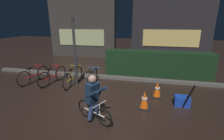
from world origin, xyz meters
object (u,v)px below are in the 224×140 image
Objects in this scene: parked_bike_left_mid at (53,76)px; parked_bike_leftmost at (34,75)px; traffic_cone_near at (144,100)px; parked_bike_center_left at (73,77)px; closed_umbrella at (188,97)px; traffic_cone_far at (157,89)px; cyclist at (94,98)px; street_post at (75,53)px; blue_crate at (182,101)px; parked_bike_center_right at (93,79)px.

parked_bike_leftmost is at bearing 106.11° from parked_bike_left_mid.
parked_bike_leftmost is at bearing 166.14° from traffic_cone_near.
parked_bike_center_left is at bearing -72.97° from parked_bike_leftmost.
traffic_cone_far is at bearing -170.57° from closed_umbrella.
closed_umbrella is (0.81, -0.71, 0.14)m from traffic_cone_far.
closed_umbrella is (4.95, -1.04, 0.08)m from parked_bike_left_mid.
traffic_cone_near is at bearing 61.66° from cyclist.
parked_bike_center_left reaches higher than traffic_cone_far.
cyclist is (1.48, -2.21, -0.69)m from street_post.
traffic_cone_near is 1.59m from cyclist.
cyclist reaches higher than parked_bike_center_left.
blue_crate is 0.35× the size of cyclist.
parked_bike_leftmost is at bearing 85.75° from parked_bike_center_right.
closed_umbrella is (5.78, -0.98, 0.08)m from parked_bike_leftmost.
street_post is 4.13m from blue_crate.
parked_bike_center_right is at bearing 149.43° from traffic_cone_near.
parked_bike_center_right is 1.28× the size of cyclist.
traffic_cone_far is (2.41, -0.32, -0.07)m from parked_bike_center_right.
parked_bike_left_mid is 1.25× the size of cyclist.
parked_bike_left_mid is at bearing 162.26° from traffic_cone_near.
street_post is at bearing 154.58° from traffic_cone_near.
blue_crate is (3.13, -0.79, -0.19)m from parked_bike_center_right.
parked_bike_center_right is 1.88× the size of closed_umbrella.
cyclist is at bearing -141.53° from parked_bike_center_left.
parked_bike_leftmost is 1.21× the size of cyclist.
parked_bike_leftmost is at bearing 174.19° from cyclist.
blue_crate is (3.96, -0.83, -0.19)m from parked_bike_center_left.
street_post is at bearing -70.86° from parked_bike_leftmost.
parked_bike_center_right is at bearing -147.25° from closed_umbrella.
parked_bike_center_right reaches higher than parked_bike_left_mid.
traffic_cone_near is at bearing -25.42° from street_post.
street_post is 1.40m from parked_bike_left_mid.
parked_bike_center_right reaches higher than traffic_cone_near.
cyclist is (0.76, -2.09, 0.29)m from parked_bike_center_right.
cyclist is (2.48, -2.10, 0.30)m from parked_bike_left_mid.
parked_bike_left_mid is 2.89× the size of traffic_cone_near.
traffic_cone_near is at bearing -114.98° from traffic_cone_far.
parked_bike_leftmost is at bearing 172.72° from blue_crate.
street_post is 3.34m from traffic_cone_far.
street_post is at bearing -145.66° from closed_umbrella.
parked_bike_center_right is 2.24m from cyclist.
closed_umbrella is (4.05, -1.08, 0.07)m from parked_bike_center_left.
parked_bike_leftmost is 0.83m from parked_bike_left_mid.
blue_crate is (3.85, -0.90, -1.17)m from street_post.
cyclist reaches higher than closed_umbrella.
traffic_cone_far is at bearing -83.11° from parked_bike_left_mid.
parked_bike_center_left is 4.05m from blue_crate.
parked_bike_left_mid reaches higher than parked_bike_leftmost.
street_post is 1.23m from parked_bike_center_right.
parked_bike_left_mid reaches higher than blue_crate.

